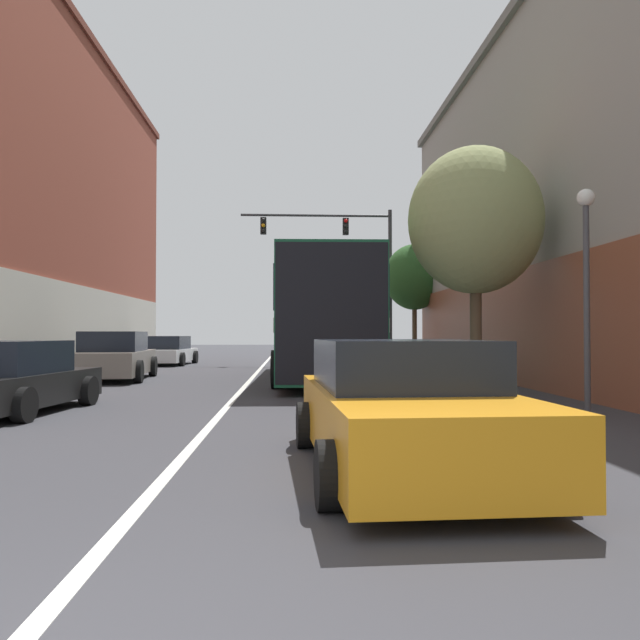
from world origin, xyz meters
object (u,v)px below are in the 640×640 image
(bus, at_px, (323,317))
(parked_car_left_mid, at_px, (169,351))
(street_tree_far, at_px, (414,277))
(hatchback_foreground, at_px, (404,408))
(street_lamp, at_px, (587,293))
(parked_car_left_far, at_px, (115,357))
(parked_car_left_near, at_px, (6,379))
(traffic_signal_gantry, at_px, (349,254))
(street_tree_near, at_px, (475,221))

(bus, height_order, parked_car_left_mid, bus)
(street_tree_far, bearing_deg, hatchback_foreground, -101.64)
(bus, xyz_separation_m, street_lamp, (3.80, -10.28, 0.11))
(street_tree_far, bearing_deg, parked_car_left_far, -142.31)
(parked_car_left_near, distance_m, parked_car_left_far, 8.16)
(hatchback_foreground, bearing_deg, street_tree_far, -14.28)
(parked_car_left_mid, relative_size, parked_car_left_far, 0.95)
(bus, xyz_separation_m, hatchback_foreground, (0.16, -13.71, -1.34))
(traffic_signal_gantry, bearing_deg, parked_car_left_mid, -176.15)
(parked_car_left_far, relative_size, street_tree_near, 0.82)
(bus, xyz_separation_m, parked_car_left_mid, (-6.66, 8.82, -1.36))
(traffic_signal_gantry, height_order, street_tree_far, traffic_signal_gantry)
(hatchback_foreground, xyz_separation_m, street_tree_near, (3.20, 8.06, 3.47))
(parked_car_left_near, bearing_deg, hatchback_foreground, -122.73)
(bus, bearing_deg, hatchback_foreground, -178.29)
(bus, xyz_separation_m, parked_car_left_far, (-6.47, -0.64, -1.28))
(parked_car_left_mid, distance_m, street_tree_far, 11.80)
(parked_car_left_near, distance_m, street_tree_near, 10.61)
(traffic_signal_gantry, distance_m, street_lamp, 20.02)
(parked_car_left_near, relative_size, parked_car_left_far, 0.87)
(hatchback_foreground, bearing_deg, street_tree_near, -24.32)
(hatchback_foreground, bearing_deg, street_lamp, -49.48)
(parked_car_left_near, relative_size, street_tree_near, 0.71)
(street_tree_near, bearing_deg, bus, 120.74)
(parked_car_left_near, xyz_separation_m, street_lamp, (9.95, -1.49, 1.48))
(parked_car_left_far, xyz_separation_m, street_tree_far, (11.08, 8.56, 3.30))
(parked_car_left_far, relative_size, street_tree_far, 0.87)
(street_tree_near, height_order, street_tree_far, street_tree_near)
(parked_car_left_near, bearing_deg, parked_car_left_far, 7.52)
(bus, xyz_separation_m, parked_car_left_near, (-6.14, -8.80, -1.38))
(hatchback_foreground, height_order, street_tree_far, street_tree_far)
(bus, distance_m, street_tree_near, 6.91)
(street_tree_near, relative_size, street_tree_far, 1.07)
(hatchback_foreground, height_order, parked_car_left_near, hatchback_foreground)
(parked_car_left_far, bearing_deg, bus, -88.73)
(parked_car_left_mid, xyz_separation_m, traffic_signal_gantry, (8.43, 0.57, 4.63))
(bus, relative_size, street_tree_far, 2.33)
(traffic_signal_gantry, xyz_separation_m, street_tree_far, (2.84, -1.46, -1.25))
(bus, xyz_separation_m, traffic_signal_gantry, (1.77, 9.38, 3.27))
(parked_car_left_mid, relative_size, street_tree_far, 0.83)
(parked_car_left_near, distance_m, traffic_signal_gantry, 20.36)
(parked_car_left_mid, bearing_deg, street_tree_near, -142.09)
(bus, height_order, parked_car_left_far, bus)
(hatchback_foreground, distance_m, parked_car_left_far, 14.65)
(hatchback_foreground, relative_size, traffic_signal_gantry, 0.62)
(traffic_signal_gantry, bearing_deg, street_tree_near, -83.95)
(traffic_signal_gantry, bearing_deg, parked_car_left_far, -129.42)
(hatchback_foreground, distance_m, parked_car_left_near, 7.98)
(hatchback_foreground, height_order, traffic_signal_gantry, traffic_signal_gantry)
(parked_car_left_far, distance_m, street_tree_near, 11.55)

